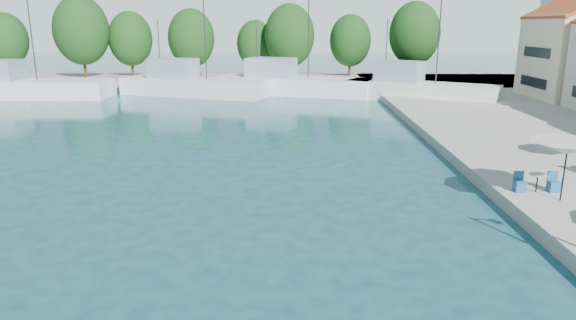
{
  "coord_description": "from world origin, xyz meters",
  "views": [
    {
      "loc": [
        -2.5,
        2.86,
        7.36
      ],
      "look_at": [
        -2.8,
        26.0,
        1.19
      ],
      "focal_mm": 32.0,
      "sensor_mm": 36.0,
      "label": 1
    }
  ],
  "objects_px": {
    "trawler_02": "(190,85)",
    "trawler_04": "(416,90)",
    "trawler_03": "(289,84)",
    "trawler_01": "(16,87)",
    "umbrella_white": "(568,148)"
  },
  "relations": [
    {
      "from": "trawler_02",
      "to": "trawler_04",
      "type": "xyz_separation_m",
      "value": [
        22.9,
        -3.6,
        0.0
      ]
    },
    {
      "from": "trawler_01",
      "to": "trawler_02",
      "type": "relative_size",
      "value": 1.12
    },
    {
      "from": "trawler_03",
      "to": "trawler_04",
      "type": "height_order",
      "value": "same"
    },
    {
      "from": "trawler_01",
      "to": "umbrella_white",
      "type": "distance_m",
      "value": 50.92
    },
    {
      "from": "trawler_02",
      "to": "umbrella_white",
      "type": "bearing_deg",
      "value": -40.03
    },
    {
      "from": "trawler_01",
      "to": "trawler_03",
      "type": "height_order",
      "value": "same"
    },
    {
      "from": "umbrella_white",
      "to": "trawler_01",
      "type": "bearing_deg",
      "value": 139.95
    },
    {
      "from": "trawler_01",
      "to": "trawler_04",
      "type": "relative_size",
      "value": 1.24
    },
    {
      "from": "trawler_01",
      "to": "trawler_02",
      "type": "bearing_deg",
      "value": 6.37
    },
    {
      "from": "trawler_03",
      "to": "umbrella_white",
      "type": "relative_size",
      "value": 5.76
    },
    {
      "from": "trawler_02",
      "to": "trawler_03",
      "type": "distance_m",
      "value": 10.49
    },
    {
      "from": "trawler_02",
      "to": "trawler_03",
      "type": "relative_size",
      "value": 0.94
    },
    {
      "from": "trawler_02",
      "to": "trawler_04",
      "type": "height_order",
      "value": "same"
    },
    {
      "from": "trawler_01",
      "to": "trawler_02",
      "type": "distance_m",
      "value": 17.56
    },
    {
      "from": "trawler_01",
      "to": "umbrella_white",
      "type": "relative_size",
      "value": 6.06
    }
  ]
}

